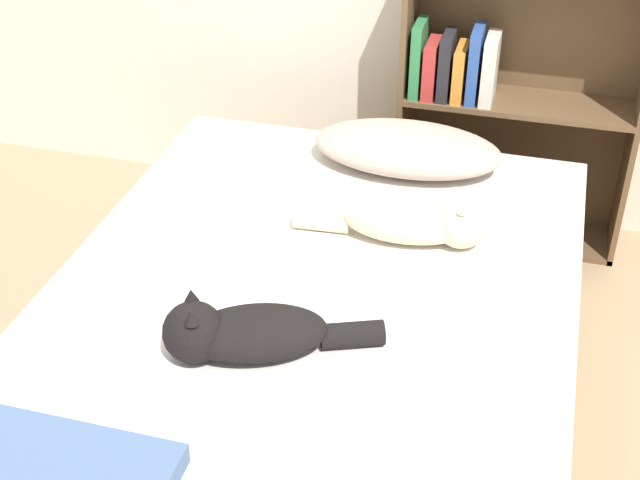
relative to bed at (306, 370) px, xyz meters
The scene contains 6 objects.
ground_plane 0.22m from the bed, ahead, with size 8.00×8.00×0.00m, color #997F60.
bed is the anchor object (origin of this frame).
pillow 0.85m from the bed, 81.75° to the left, with size 0.61×0.34×0.13m.
cat_light 0.52m from the bed, 58.22° to the left, with size 0.55×0.19×0.17m.
cat_dark 0.38m from the bed, 110.84° to the right, with size 0.51×0.29×0.17m.
bookshelf 1.34m from the bed, 72.15° to the left, with size 0.82×0.26×1.09m.
Camera 1 is at (0.52, -1.75, 1.87)m, focal length 50.00 mm.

